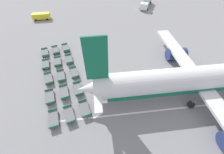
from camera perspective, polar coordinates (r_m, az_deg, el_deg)
ground_plane at (r=40.90m, az=22.04°, el=10.20°), size 500.00×500.00×0.00m
airplane at (r=29.88m, az=32.47°, el=-0.45°), size 35.78×43.82×12.49m
fuel_tanker_primary at (r=64.23m, az=12.95°, el=25.99°), size 9.56×7.34×3.24m
service_van at (r=56.85m, az=-25.33°, el=20.26°), size 2.66×5.46×1.96m
baggage_dolly_row_near_col_a at (r=38.93m, az=-24.16°, el=8.47°), size 3.86×1.93×0.92m
baggage_dolly_row_near_col_b at (r=35.24m, az=-23.95°, el=4.41°), size 3.84×1.78×0.92m
baggage_dolly_row_near_col_c at (r=31.64m, az=-23.02°, el=-0.53°), size 3.86×2.01×0.92m
baggage_dolly_row_near_col_d at (r=28.34m, az=-22.60°, el=-7.00°), size 3.86×1.88×0.92m
baggage_dolly_row_near_col_e at (r=25.53m, az=-21.41°, el=-14.58°), size 3.85×1.80×0.92m
baggage_dolly_row_mid_a_col_a at (r=38.83m, az=-20.73°, el=9.51°), size 3.86×2.01×0.92m
baggage_dolly_row_mid_a_col_b at (r=35.07m, az=-20.00°, el=5.56°), size 3.84×1.78×0.92m
baggage_dolly_row_mid_a_col_c at (r=31.31m, az=-18.86°, el=0.40°), size 3.85×1.80×0.92m
baggage_dolly_row_mid_a_col_d at (r=28.19m, az=-17.79°, el=-5.48°), size 3.85×1.85×0.92m
baggage_dolly_row_mid_a_col_e at (r=25.17m, az=-15.96°, el=-13.55°), size 3.86×1.95×0.92m
baggage_dolly_row_mid_b_col_a at (r=38.88m, az=-17.22°, el=10.54°), size 3.86×2.01×0.92m
baggage_dolly_row_mid_b_col_b at (r=34.93m, az=-16.05°, el=6.50°), size 3.85×1.82×0.92m
baggage_dolly_row_mid_b_col_c at (r=31.28m, az=-14.20°, el=1.65°), size 3.86×1.95×0.92m
baggage_dolly_row_mid_b_col_d at (r=28.05m, az=-12.75°, el=-4.37°), size 3.86×1.86×0.92m
baggage_dolly_row_mid_b_col_e at (r=25.22m, az=-10.34°, el=-11.73°), size 3.86×1.88×0.92m
stand_guidance_stripe at (r=26.28m, az=16.98°, el=-12.10°), size 3.74×34.58×0.01m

